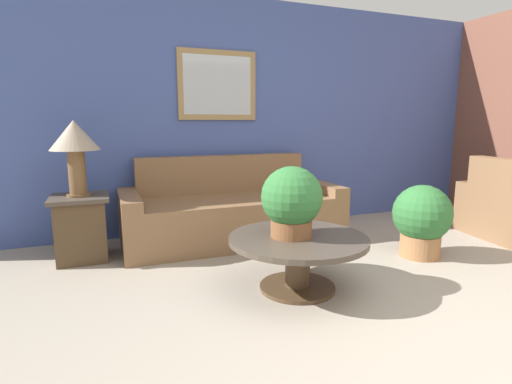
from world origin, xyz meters
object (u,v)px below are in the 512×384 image
(side_table, at_px, (81,227))
(coffee_table, at_px, (298,251))
(table_lamp, at_px, (75,142))
(potted_plant_on_table, at_px, (292,201))
(potted_plant_floor, at_px, (422,218))
(couch_main, at_px, (232,213))

(side_table, bearing_deg, coffee_table, -40.51)
(side_table, distance_m, table_lamp, 0.77)
(table_lamp, relative_size, potted_plant_on_table, 1.28)
(table_lamp, relative_size, potted_plant_floor, 0.99)
(side_table, bearing_deg, potted_plant_on_table, -41.02)
(table_lamp, height_order, potted_plant_floor, table_lamp)
(coffee_table, relative_size, side_table, 1.75)
(coffee_table, height_order, potted_plant_floor, potted_plant_floor)
(coffee_table, relative_size, potted_plant_floor, 1.53)
(couch_main, xyz_separation_m, potted_plant_floor, (1.46, -1.15, 0.07))
(coffee_table, distance_m, table_lamp, 2.14)
(side_table, distance_m, potted_plant_floor, 3.11)
(coffee_table, xyz_separation_m, potted_plant_floor, (1.40, 0.25, 0.06))
(couch_main, distance_m, table_lamp, 1.66)
(coffee_table, distance_m, potted_plant_floor, 1.43)
(coffee_table, bearing_deg, couch_main, 92.40)
(side_table, height_order, potted_plant_floor, potted_plant_floor)
(table_lamp, height_order, potted_plant_on_table, table_lamp)
(couch_main, bearing_deg, table_lamp, -175.90)
(potted_plant_on_table, bearing_deg, side_table, 138.98)
(side_table, xyz_separation_m, potted_plant_floor, (2.92, -1.05, 0.06))
(side_table, bearing_deg, table_lamp, 0.00)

